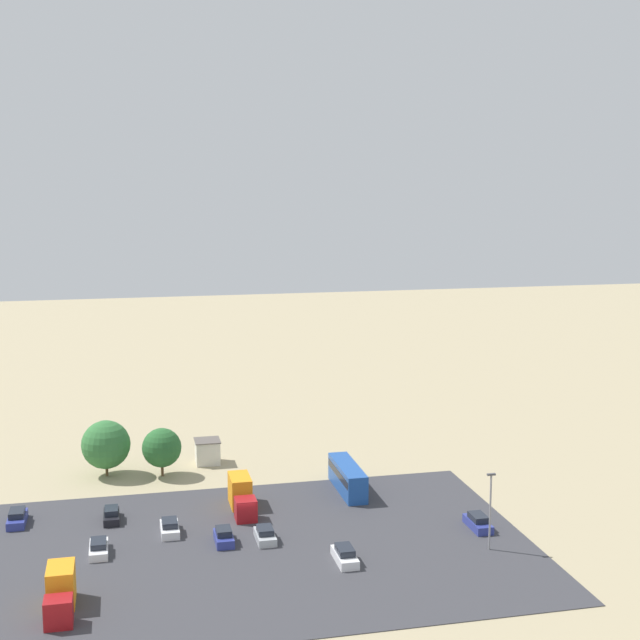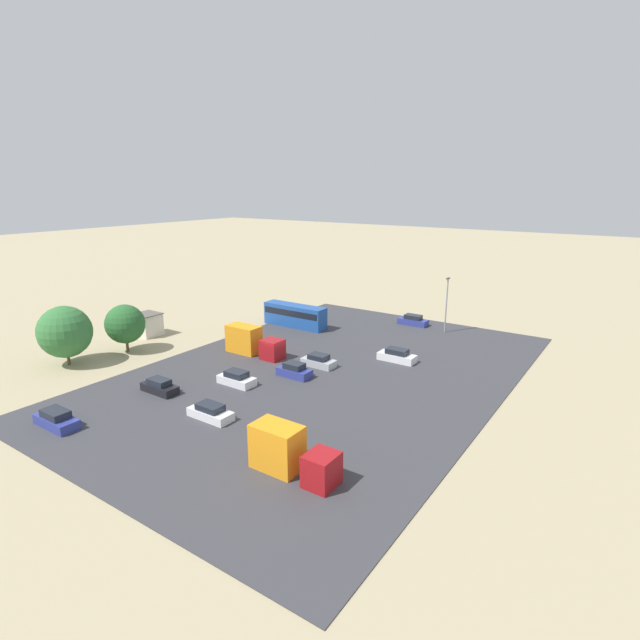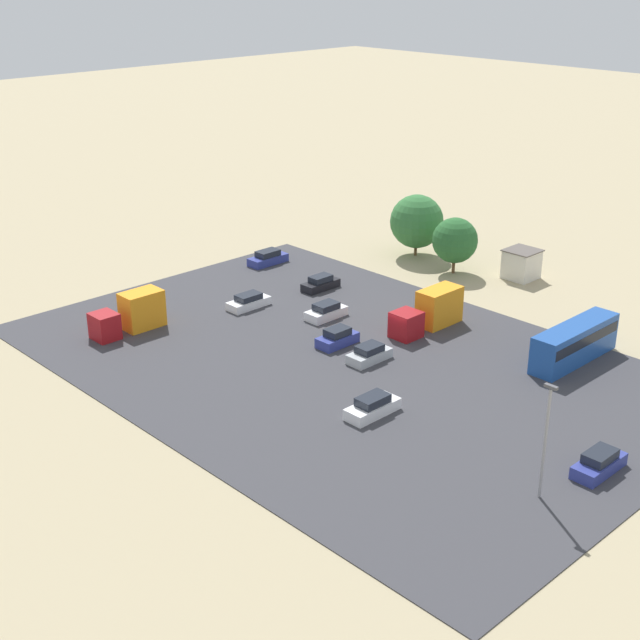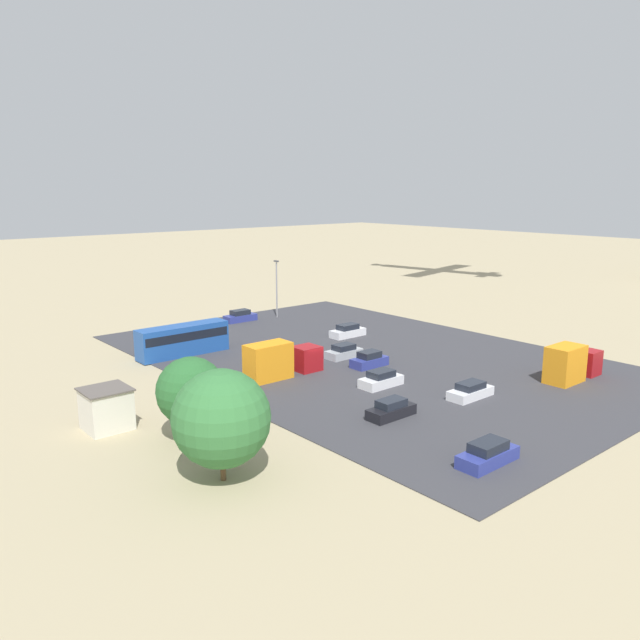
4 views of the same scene
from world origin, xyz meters
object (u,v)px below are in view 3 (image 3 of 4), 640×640
Objects in this scene: parked_car_5 at (599,463)px; parked_car_3 at (369,354)px; shed_building at (521,264)px; bus at (575,342)px; parked_car_1 at (268,258)px; parked_car_2 at (249,302)px; parked_truck_1 at (430,311)px; parked_truck_0 at (132,314)px; parked_car_4 at (321,283)px; parked_car_6 at (326,312)px; parked_car_0 at (337,338)px; parked_car_7 at (373,407)px.

parked_car_3 is at bearing 175.60° from parked_car_5.
shed_building is 21.68m from bus.
parked_car_1 is at bearing 165.74° from parked_car_5.
parked_truck_1 is (-15.99, -9.15, 1.04)m from parked_car_2.
parked_truck_0 reaches higher than parked_car_3.
shed_building reaches higher than parked_car_4.
parked_car_6 reaches higher than parked_car_3.
bus reaches higher than parked_car_3.
parked_car_0 is at bearing 87.91° from shed_building.
parked_car_2 is at bearing 29.77° from parked_truck_1.
parked_car_7 is at bearing -28.25° from parked_car_1.
parked_car_0 is 0.94× the size of parked_car_6.
bus is 20.68m from parked_car_7.
parked_car_1 is at bearing 36.73° from shed_building.
shed_building is 0.88× the size of parked_car_0.
parked_truck_0 is at bearing -171.20° from parked_car_7.
parked_car_0 is 0.97× the size of parked_car_3.
parked_truck_0 is at bearing 66.63° from shed_building.
parked_truck_0 is at bearing 36.13° from parked_car_0.
shed_building is 0.42× the size of parked_truck_1.
shed_building reaches higher than parked_car_3.
parked_car_1 is 22.83m from parked_truck_0.
shed_building is 30.67m from parked_car_2.
bus is 20.93m from parked_car_0.
bus is at bearing -166.44° from parked_truck_1.
bus reaches higher than parked_car_2.
shed_building is at bearing 63.18° from parked_car_2.
parked_car_7 is (-11.30, 7.39, -0.02)m from parked_car_0.
parked_car_7 is (-33.15, 17.81, 0.00)m from parked_car_1.
parked_car_6 is (22.13, 8.72, -1.18)m from bus.
parked_car_1 reaches higher than parked_car_4.
parked_truck_1 is at bearing -2.66° from parked_car_1.
parked_car_4 is at bearing 149.55° from parked_car_3.
parked_car_2 is 8.29m from parked_car_6.
parked_car_6 is at bearing 21.49° from bus.
parked_car_7 is 0.57× the size of parked_truck_1.
parked_truck_1 reaches higher than parked_car_1.
parked_car_2 is (13.83, 27.36, -0.97)m from shed_building.
parked_car_1 is at bearing -74.84° from parked_truck_0.
parked_car_6 is (-7.42, -3.70, 0.05)m from parked_car_2.
parked_truck_1 is at bearing -147.58° from parked_car_6.
parked_truck_1 reaches higher than parked_car_2.
parked_car_2 is (29.55, 12.42, -1.23)m from bus.
parked_car_4 is at bearing -37.80° from parked_car_0.
parked_car_0 is at bearing 144.81° from parked_car_6.
parked_car_7 is at bearing -162.42° from parked_car_5.
shed_building is at bearing 36.73° from parked_car_1.
parked_car_3 is (-17.18, 0.49, 0.03)m from parked_car_2.
parked_truck_0 is at bearing -151.00° from parked_car_3.
parked_car_3 is 18.50m from parked_car_4.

